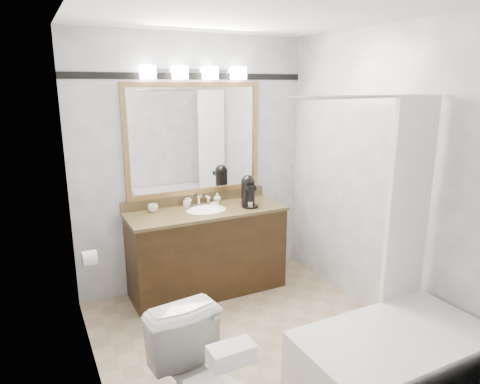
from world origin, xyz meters
TOP-DOWN VIEW (x-y plane):
  - room at (0.00, 0.00)m, footprint 2.42×2.62m
  - vanity at (0.00, 1.02)m, footprint 1.53×0.58m
  - mirror at (0.00, 1.28)m, footprint 1.40×0.04m
  - vanity_light_bar at (0.00, 1.23)m, footprint 1.02×0.14m
  - accent_stripe at (0.00, 1.29)m, footprint 2.40×0.01m
  - bathtub at (0.55, -0.90)m, footprint 1.30×0.75m
  - tp_roll at (-1.14, 0.66)m, footprint 0.11×0.12m
  - tissue_box at (-0.76, -1.12)m, footprint 0.22×0.12m
  - coffee_maker at (0.43, 0.95)m, footprint 0.16×0.20m
  - cup_left at (-0.48, 1.18)m, footprint 0.12×0.12m
  - soap_bottle_a at (-0.14, 1.20)m, footprint 0.05×0.05m
  - soap_bottle_b at (0.21, 1.22)m, footprint 0.09×0.09m
  - soap_bar at (0.14, 1.13)m, footprint 0.08×0.06m

SIDE VIEW (x-z plane):
  - bathtub at x=0.55m, z-range -0.70..1.26m
  - vanity at x=0.00m, z-range -0.04..0.93m
  - tp_roll at x=-1.14m, z-range 0.64..0.76m
  - tissue_box at x=-0.76m, z-range 0.79..0.88m
  - soap_bar at x=0.14m, z-range 0.85..0.87m
  - cup_left at x=-0.48m, z-range 0.85..0.92m
  - soap_bottle_a at x=-0.14m, z-range 0.85..0.94m
  - soap_bottle_b at x=0.21m, z-range 0.85..0.95m
  - coffee_maker at x=0.43m, z-range 0.85..1.17m
  - room at x=0.00m, z-range -0.01..2.51m
  - mirror at x=0.00m, z-range 0.95..2.05m
  - accent_stripe at x=0.00m, z-range 2.07..2.13m
  - vanity_light_bar at x=0.00m, z-range 2.07..2.19m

